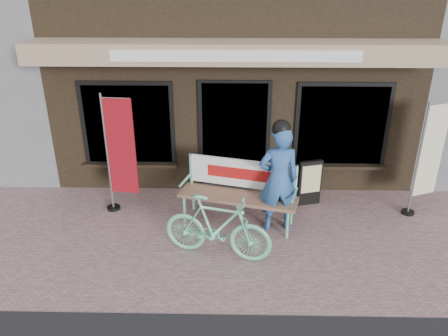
{
  "coord_description": "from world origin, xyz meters",
  "views": [
    {
      "loc": [
        -0.03,
        -5.77,
        3.99
      ],
      "look_at": [
        -0.17,
        0.7,
        1.05
      ],
      "focal_mm": 35.0,
      "sensor_mm": 36.0,
      "label": 1
    }
  ],
  "objects_px": {
    "nobori_red": "(119,153)",
    "bicycle": "(217,227)",
    "nobori_cream": "(428,157)",
    "person": "(279,178)",
    "menu_stand": "(310,182)",
    "bench": "(240,187)"
  },
  "relations": [
    {
      "from": "bicycle",
      "to": "nobori_cream",
      "type": "relative_size",
      "value": 0.8
    },
    {
      "from": "bench",
      "to": "bicycle",
      "type": "distance_m",
      "value": 1.12
    },
    {
      "from": "nobori_red",
      "to": "menu_stand",
      "type": "height_order",
      "value": "nobori_red"
    },
    {
      "from": "nobori_cream",
      "to": "menu_stand",
      "type": "xyz_separation_m",
      "value": [
        -1.94,
        0.24,
        -0.62
      ]
    },
    {
      "from": "bench",
      "to": "person",
      "type": "height_order",
      "value": "person"
    },
    {
      "from": "bicycle",
      "to": "nobori_cream",
      "type": "distance_m",
      "value": 3.89
    },
    {
      "from": "person",
      "to": "menu_stand",
      "type": "xyz_separation_m",
      "value": [
        0.67,
        0.84,
        -0.49
      ]
    },
    {
      "from": "person",
      "to": "nobori_red",
      "type": "distance_m",
      "value": 2.76
    },
    {
      "from": "nobori_cream",
      "to": "bicycle",
      "type": "bearing_deg",
      "value": -179.66
    },
    {
      "from": "bicycle",
      "to": "nobori_cream",
      "type": "xyz_separation_m",
      "value": [
        3.57,
        1.41,
        0.57
      ]
    },
    {
      "from": "menu_stand",
      "to": "nobori_cream",
      "type": "bearing_deg",
      "value": -22.66
    },
    {
      "from": "nobori_cream",
      "to": "person",
      "type": "bearing_deg",
      "value": 171.79
    },
    {
      "from": "bicycle",
      "to": "nobori_red",
      "type": "xyz_separation_m",
      "value": [
        -1.73,
        1.36,
        0.62
      ]
    },
    {
      "from": "bench",
      "to": "menu_stand",
      "type": "distance_m",
      "value": 1.44
    },
    {
      "from": "bicycle",
      "to": "nobori_red",
      "type": "bearing_deg",
      "value": 67.06
    },
    {
      "from": "nobori_red",
      "to": "menu_stand",
      "type": "xyz_separation_m",
      "value": [
        3.37,
        0.29,
        -0.67
      ]
    },
    {
      "from": "person",
      "to": "menu_stand",
      "type": "distance_m",
      "value": 1.19
    },
    {
      "from": "person",
      "to": "nobori_red",
      "type": "height_order",
      "value": "nobori_red"
    },
    {
      "from": "nobori_cream",
      "to": "menu_stand",
      "type": "height_order",
      "value": "nobori_cream"
    },
    {
      "from": "nobori_red",
      "to": "bicycle",
      "type": "bearing_deg",
      "value": -31.74
    },
    {
      "from": "menu_stand",
      "to": "bench",
      "type": "bearing_deg",
      "value": -171.14
    },
    {
      "from": "bicycle",
      "to": "menu_stand",
      "type": "height_order",
      "value": "bicycle"
    }
  ]
}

